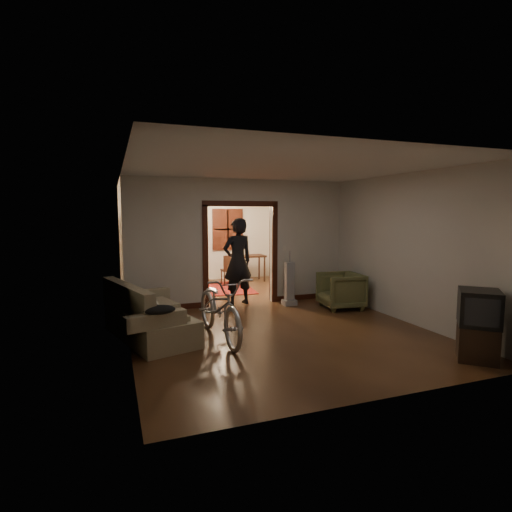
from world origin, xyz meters
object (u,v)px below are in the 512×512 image
locker (162,250)px  person (238,262)px  bicycle (220,307)px  armchair (341,291)px  sofa (150,311)px  desk (247,269)px

locker → person: bearing=-60.8°
bicycle → armchair: size_ratio=2.38×
locker → sofa: bearing=-91.6°
desk → person: bearing=-109.2°
sofa → armchair: sofa is taller
sofa → locker: size_ratio=1.00×
sofa → locker: locker is taller
armchair → person: (-1.97, 1.13, 0.58)m
desk → bicycle: bearing=-109.8°
armchair → person: 2.35m
bicycle → locker: bearing=89.6°
sofa → bicycle: size_ratio=0.98×
sofa → person: size_ratio=1.03×
locker → desk: size_ratio=1.90×
sofa → desk: size_ratio=1.91×
bicycle → locker: size_ratio=1.02×
person → desk: 3.10m
armchair → person: size_ratio=0.44×
sofa → desk: 5.69m
bicycle → desk: size_ratio=1.94×
sofa → person: 2.84m
person → bicycle: bearing=54.3°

